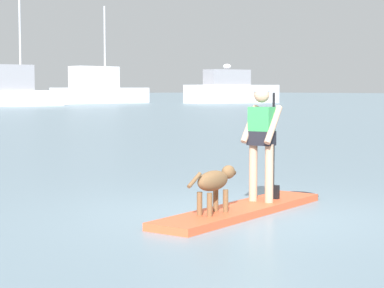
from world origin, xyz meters
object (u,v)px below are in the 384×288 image
(paddleboard, at_px, (250,208))
(moored_boat_outer, at_px, (15,91))
(person_paddler, at_px, (262,135))
(dog, at_px, (215,182))
(moored_boat_far_port, at_px, (99,90))
(moored_boat_center, at_px, (231,90))

(paddleboard, xyz_separation_m, moored_boat_outer, (26.43, 56.06, 1.42))
(paddleboard, distance_m, person_paddler, 1.05)
(person_paddler, height_order, moored_boat_outer, moored_boat_outer)
(dog, xyz_separation_m, moored_boat_far_port, (40.02, 60.84, 1.02))
(dog, relative_size, moored_boat_outer, 0.09)
(dog, bearing_deg, moored_boat_outer, 64.13)
(person_paddler, distance_m, moored_boat_center, 73.32)
(moored_boat_outer, height_order, moored_boat_center, moored_boat_outer)
(person_paddler, relative_size, moored_boat_far_port, 0.14)
(paddleboard, height_order, moored_boat_center, moored_boat_center)
(person_paddler, distance_m, moored_boat_outer, 61.78)
(person_paddler, bearing_deg, moored_boat_center, 45.50)
(dog, xyz_separation_m, moored_boat_outer, (27.28, 56.26, 0.96))
(paddleboard, bearing_deg, person_paddler, 12.91)
(person_paddler, height_order, moored_boat_far_port, moored_boat_far_port)
(person_paddler, height_order, moored_boat_center, moored_boat_center)
(moored_boat_outer, bearing_deg, dog, -115.87)
(person_paddler, bearing_deg, dog, -167.09)
(moored_boat_far_port, bearing_deg, moored_boat_outer, -160.20)
(paddleboard, height_order, dog, dog)
(person_paddler, xyz_separation_m, moored_boat_far_port, (38.85, 60.57, 0.48))
(paddleboard, relative_size, dog, 3.50)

